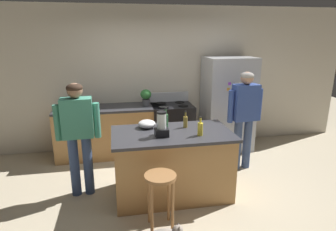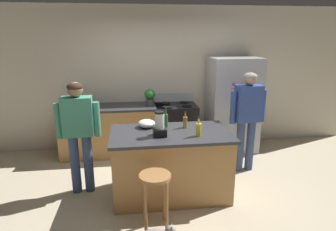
% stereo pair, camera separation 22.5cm
% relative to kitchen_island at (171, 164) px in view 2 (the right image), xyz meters
% --- Properties ---
extents(ground_plane, '(14.00, 14.00, 0.00)m').
position_rel_kitchen_island_xyz_m(ground_plane, '(0.00, 0.00, -0.46)').
color(ground_plane, beige).
extents(back_wall, '(8.00, 0.10, 2.70)m').
position_rel_kitchen_island_xyz_m(back_wall, '(0.00, 1.95, 0.89)').
color(back_wall, beige).
rests_on(back_wall, ground_plane).
extents(kitchen_island, '(1.61, 0.91, 0.92)m').
position_rel_kitchen_island_xyz_m(kitchen_island, '(0.00, 0.00, 0.00)').
color(kitchen_island, '#B7844C').
rests_on(kitchen_island, ground_plane).
extents(back_counter_run, '(2.00, 0.64, 0.92)m').
position_rel_kitchen_island_xyz_m(back_counter_run, '(-0.80, 1.55, -0.00)').
color(back_counter_run, '#B7844C').
rests_on(back_counter_run, ground_plane).
extents(refrigerator, '(0.90, 0.73, 1.77)m').
position_rel_kitchen_island_xyz_m(refrigerator, '(1.39, 1.50, 0.43)').
color(refrigerator, '#B7BABF').
rests_on(refrigerator, ground_plane).
extents(stove_range, '(0.76, 0.65, 1.10)m').
position_rel_kitchen_island_xyz_m(stove_range, '(0.31, 1.52, 0.01)').
color(stove_range, black).
rests_on(stove_range, ground_plane).
extents(person_by_island_left, '(0.59, 0.24, 1.58)m').
position_rel_kitchen_island_xyz_m(person_by_island_left, '(-1.23, 0.23, 0.50)').
color(person_by_island_left, '#384C7A').
rests_on(person_by_island_left, ground_plane).
extents(person_by_sink_right, '(0.59, 0.25, 1.62)m').
position_rel_kitchen_island_xyz_m(person_by_sink_right, '(1.31, 0.58, 0.52)').
color(person_by_sink_right, '#384C7A').
rests_on(person_by_sink_right, ground_plane).
extents(bar_stool, '(0.36, 0.36, 0.68)m').
position_rel_kitchen_island_xyz_m(bar_stool, '(-0.28, -0.71, 0.06)').
color(bar_stool, '#9E6B3D').
rests_on(bar_stool, ground_plane).
extents(potted_plant, '(0.20, 0.20, 0.30)m').
position_rel_kitchen_island_xyz_m(potted_plant, '(-0.17, 1.55, 0.63)').
color(potted_plant, '#4C4C51').
rests_on(potted_plant, back_counter_run).
extents(blender_appliance, '(0.17, 0.17, 0.33)m').
position_rel_kitchen_island_xyz_m(blender_appliance, '(-0.16, -0.11, 0.59)').
color(blender_appliance, black).
rests_on(blender_appliance, kitchen_island).
extents(bottle_soda, '(0.07, 0.07, 0.26)m').
position_rel_kitchen_island_xyz_m(bottle_soda, '(0.33, -0.18, 0.55)').
color(bottle_soda, yellow).
rests_on(bottle_soda, kitchen_island).
extents(bottle_olive_oil, '(0.07, 0.07, 0.28)m').
position_rel_kitchen_island_xyz_m(bottle_olive_oil, '(-0.04, 0.25, 0.56)').
color(bottle_olive_oil, '#2D6638').
rests_on(bottle_olive_oil, kitchen_island).
extents(bottle_vinegar, '(0.06, 0.06, 0.24)m').
position_rel_kitchen_island_xyz_m(bottle_vinegar, '(0.23, 0.18, 0.54)').
color(bottle_vinegar, olive).
rests_on(bottle_vinegar, kitchen_island).
extents(mixing_bowl, '(0.25, 0.25, 0.11)m').
position_rel_kitchen_island_xyz_m(mixing_bowl, '(-0.31, 0.26, 0.51)').
color(mixing_bowl, white).
rests_on(mixing_bowl, kitchen_island).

